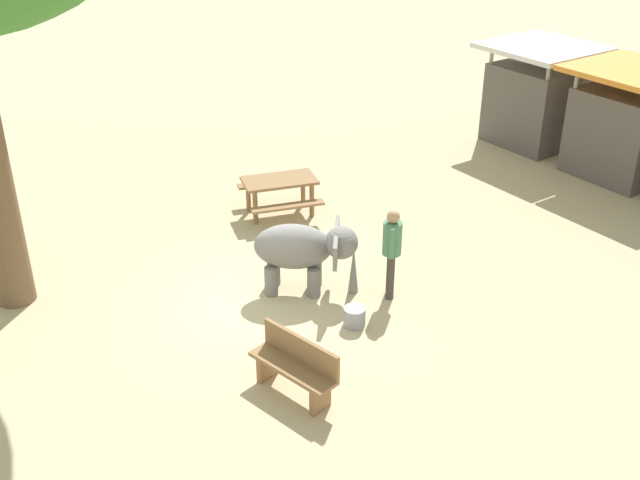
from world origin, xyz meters
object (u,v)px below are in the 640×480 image
elephant (304,250)px  person_handler (392,247)px  market_stall_white (536,100)px  feed_bucket (354,317)px  wooden_bench (296,365)px  market_stall_orange (625,128)px  picnic_table_near (280,188)px

elephant → person_handler: size_ratio=1.06×
market_stall_white → feed_bucket: bearing=-65.3°
wooden_bench → market_stall_orange: (-2.32, 10.53, 0.67)m
person_handler → wooden_bench: bearing=65.8°
wooden_bench → market_stall_white: 11.64m
person_handler → market_stall_orange: size_ratio=0.64×
elephant → market_stall_orange: market_stall_orange is taller
market_stall_white → feed_bucket: 9.77m
person_handler → picnic_table_near: bearing=-51.4°
feed_bucket → wooden_bench: bearing=-63.0°
wooden_bench → market_stall_white: (-4.92, 10.53, 0.67)m
market_stall_white → market_stall_orange: size_ratio=1.00×
wooden_bench → market_stall_orange: market_stall_orange is taller
elephant → wooden_bench: (2.23, -1.64, -0.33)m
person_handler → market_stall_white: (-3.68, 7.78, 0.19)m
market_stall_white → feed_bucket: market_stall_white is taller
wooden_bench → feed_bucket: 1.93m
wooden_bench → market_stall_orange: bearing=-89.7°
elephant → wooden_bench: elephant is taller
person_handler → market_stall_white: 8.61m
picnic_table_near → market_stall_white: market_stall_white is taller
elephant → picnic_table_near: (-2.85, 1.30, -0.21)m
picnic_table_near → market_stall_orange: market_stall_orange is taller
wooden_bench → market_stall_white: market_stall_white is taller
market_stall_orange → person_handler: bearing=-82.1°
person_handler → picnic_table_near: person_handler is taller
elephant → person_handler: bearing=-3.5°
wooden_bench → market_stall_orange: 10.80m
elephant → person_handler: 1.49m
market_stall_white → feed_bucket: size_ratio=7.00×
person_handler → picnic_table_near: 3.86m
elephant → market_stall_orange: size_ratio=0.68×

